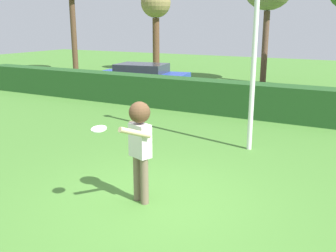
{
  "coord_description": "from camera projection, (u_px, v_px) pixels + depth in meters",
  "views": [
    {
      "loc": [
        3.22,
        -5.43,
        3.07
      ],
      "look_at": [
        -0.2,
        0.91,
        1.15
      ],
      "focal_mm": 41.63,
      "sensor_mm": 36.0,
      "label": 1
    }
  ],
  "objects": [
    {
      "name": "bare_elm_tree",
      "position": [
        156.0,
        6.0,
        24.36
      ],
      "size": [
        1.87,
        1.87,
        5.22
      ],
      "color": "brown",
      "rests_on": "ground"
    },
    {
      "name": "hedge_row",
      "position": [
        263.0,
        101.0,
        12.8
      ],
      "size": [
        25.55,
        0.9,
        1.13
      ],
      "primitive_type": "cube",
      "color": "#224D20",
      "rests_on": "ground"
    },
    {
      "name": "lamppost",
      "position": [
        257.0,
        7.0,
        8.88
      ],
      "size": [
        0.24,
        0.24,
        6.17
      ],
      "color": "silver",
      "rests_on": "ground"
    },
    {
      "name": "frisbee",
      "position": [
        99.0,
        129.0,
        6.16
      ],
      "size": [
        0.25,
        0.25,
        0.06
      ],
      "color": "white"
    },
    {
      "name": "person",
      "position": [
        140.0,
        138.0,
        6.59
      ],
      "size": [
        0.54,
        0.83,
        1.8
      ],
      "color": "#75624F",
      "rests_on": "ground"
    },
    {
      "name": "ground_plane",
      "position": [
        154.0,
        202.0,
        6.88
      ],
      "size": [
        60.0,
        60.0,
        0.0
      ],
      "primitive_type": "plane",
      "color": "#467B30"
    },
    {
      "name": "parked_car_blue",
      "position": [
        142.0,
        76.0,
        17.86
      ],
      "size": [
        4.41,
        2.32,
        1.25
      ],
      "color": "#263FA5",
      "rests_on": "ground"
    }
  ]
}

